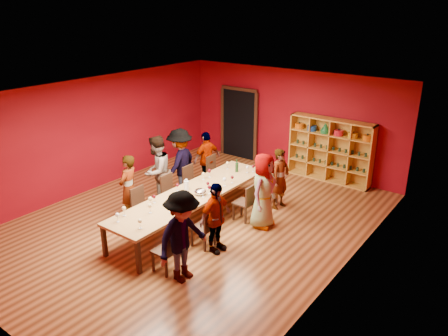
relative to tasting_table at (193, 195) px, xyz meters
The scene contains 44 objects.
room_shell 0.80m from the tasting_table, ahead, with size 7.10×9.10×3.04m.
tasting_table is the anchor object (origin of this frame).
doorway 4.80m from the tasting_table, 112.09° to the left, with size 1.40×0.17×2.30m.
shelving_unit 4.55m from the tasting_table, 72.08° to the left, with size 2.40×0.40×1.80m.
chair_person_left_1 1.21m from the tasting_table, 139.77° to the right, with size 0.42×0.42×0.89m.
person_left_1 1.51m from the tasting_table, 149.23° to the right, with size 0.58×0.42×1.59m, color silver.
chair_person_left_2 0.95m from the tasting_table, 168.30° to the left, with size 0.42×0.42×0.89m.
person_left_2 1.36m from the tasting_table, behind, with size 0.87×0.48×1.80m, color #4D4C52.
chair_person_left_3 1.35m from the tasting_table, 132.93° to the left, with size 0.42×0.42×0.89m.
person_left_3 1.62m from the tasting_table, 142.55° to the left, with size 1.17×0.48×1.81m, color #506AA6.
chair_person_left_4 2.15m from the tasting_table, 115.16° to the left, with size 0.42×0.42×0.89m.
person_left_4 2.26m from the tasting_table, 121.03° to the left, with size 0.90×0.41×1.53m, color pink.
chair_person_right_0 2.02m from the tasting_table, 63.10° to the right, with size 0.42×0.42×0.89m.
person_right_0 2.21m from the tasting_table, 54.48° to the right, with size 1.13×0.47×1.76m, color #536DAC.
chair_person_right_1 1.15m from the tasting_table, 36.32° to the right, with size 0.42×0.42×0.89m.
person_right_1 1.33m from the tasting_table, 30.12° to the right, with size 0.88×0.40×1.50m, color tan.
chair_person_right_3 1.24m from the tasting_table, 41.92° to the left, with size 0.42×0.42×0.89m.
person_right_3 1.58m from the tasting_table, 31.26° to the left, with size 0.85×0.46×1.73m, color silver.
chair_person_right_4 2.11m from the tasting_table, 64.35° to the left, with size 0.42×0.42×0.89m.
person_right_4 2.23m from the tasting_table, 58.32° to the left, with size 0.55×0.40×1.51m, color pink.
wine_glass_0 1.72m from the tasting_table, 99.48° to the left, with size 0.08×0.08×0.20m.
wine_glass_1 0.98m from the tasting_table, 110.37° to the right, with size 0.07×0.07×0.18m.
wine_glass_2 1.08m from the tasting_table, 69.62° to the left, with size 0.08×0.08×0.19m.
wine_glass_3 1.31m from the tasting_table, 92.18° to the right, with size 0.09×0.09×0.21m.
wine_glass_4 1.13m from the tasting_table, 104.17° to the right, with size 0.09×0.09×0.22m.
wine_glass_5 1.01m from the tasting_table, 106.93° to the left, with size 0.09×0.09×0.22m.
wine_glass_6 1.10m from the tasting_table, 75.25° to the right, with size 0.08×0.08×0.20m.
wine_glass_7 0.89m from the tasting_table, 67.61° to the right, with size 0.08×0.08×0.20m.
wine_glass_8 0.83m from the tasting_table, 65.16° to the left, with size 0.09×0.09×0.22m.
wine_glass_9 1.91m from the tasting_table, 81.66° to the right, with size 0.08×0.08×0.21m.
wine_glass_10 0.56m from the tasting_table, 99.01° to the right, with size 0.08×0.08×0.20m.
wine_glass_11 0.38m from the tasting_table, ahead, with size 0.08×0.08×0.20m.
wine_glass_12 1.80m from the tasting_table, 80.72° to the left, with size 0.08×0.08×0.19m.
wine_glass_13 0.82m from the tasting_table, 112.79° to the left, with size 0.08×0.08×0.19m.
wine_glass_14 0.42m from the tasting_table, 28.06° to the left, with size 0.08×0.08×0.21m.
wine_glass_15 0.43m from the tasting_table, 160.05° to the right, with size 0.07×0.07×0.18m.
wine_glass_16 1.98m from the tasting_table, 98.10° to the right, with size 0.08×0.08×0.20m.
wine_glass_17 0.43m from the tasting_table, 70.35° to the left, with size 0.07×0.07×0.18m.
wine_glass_18 1.96m from the tasting_table, 79.37° to the left, with size 0.07×0.07×0.18m.
wine_glass_19 1.76m from the tasting_table, 102.41° to the right, with size 0.09×0.09×0.22m.
spittoon_bowl 0.22m from the tasting_table, ahead, with size 0.27×0.27×0.15m, color #B5B7BC.
carafe_a 0.27m from the tasting_table, behind, with size 0.14×0.14×0.28m.
carafe_b 0.66m from the tasting_table, 79.94° to the right, with size 0.11×0.11×0.23m.
wine_bottle 1.67m from the tasting_table, 88.73° to the left, with size 0.10×0.10×0.33m.
Camera 1 is at (5.95, -6.83, 4.80)m, focal length 35.00 mm.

